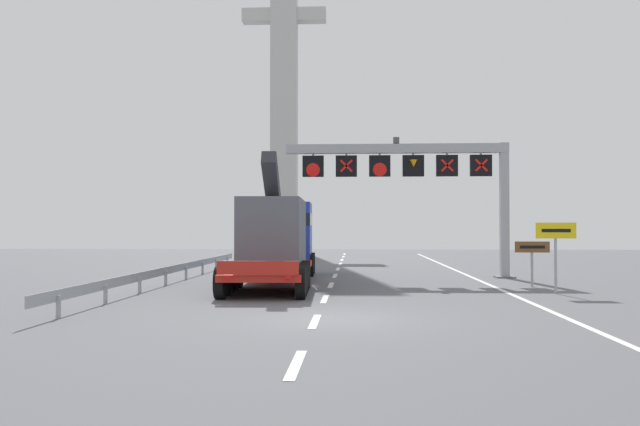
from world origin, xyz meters
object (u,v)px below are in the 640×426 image
overhead_lane_gantry (421,169)px  bridge_pylon_distant (284,57)px  exit_sign_yellow (556,240)px  tourist_info_sign_brown (532,253)px  heavy_haul_truck_red (279,237)px

overhead_lane_gantry → bridge_pylon_distant: (-10.85, 39.48, 15.50)m
overhead_lane_gantry → bridge_pylon_distant: size_ratio=0.27×
overhead_lane_gantry → bridge_pylon_distant: 43.78m
exit_sign_yellow → tourist_info_sign_brown: size_ratio=1.40×
heavy_haul_truck_red → overhead_lane_gantry: bearing=23.5°
exit_sign_yellow → tourist_info_sign_brown: (-0.14, 2.77, -0.57)m
exit_sign_yellow → bridge_pylon_distant: bridge_pylon_distant is taller
heavy_haul_truck_red → bridge_pylon_distant: 46.49m
exit_sign_yellow → heavy_haul_truck_red: bearing=155.1°
overhead_lane_gantry → heavy_haul_truck_red: 7.85m
exit_sign_yellow → bridge_pylon_distant: bearing=107.6°
overhead_lane_gantry → heavy_haul_truck_red: overhead_lane_gantry is taller
exit_sign_yellow → bridge_pylon_distant: 53.02m
overhead_lane_gantry → exit_sign_yellow: bearing=-62.2°
bridge_pylon_distant → overhead_lane_gantry: bearing=-74.6°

